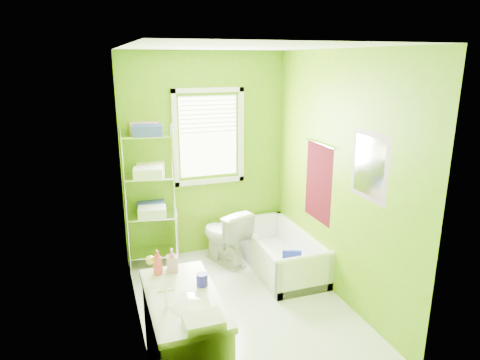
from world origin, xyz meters
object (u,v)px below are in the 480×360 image
object	(u,v)px
bathtub	(279,256)
toilet	(225,235)
vanity	(185,337)
wire_shelf_unit	(151,181)

from	to	relation	value
bathtub	toilet	xyz separation A→B (m)	(-0.59, 0.37, 0.21)
toilet	vanity	distance (m)	2.13
bathtub	toilet	size ratio (longest dim) A/B	2.01
toilet	vanity	xyz separation A→B (m)	(-0.92, -1.92, 0.05)
wire_shelf_unit	vanity	bearing A→B (deg)	-92.06
toilet	vanity	bearing A→B (deg)	45.32
bathtub	toilet	bearing A→B (deg)	147.79
bathtub	wire_shelf_unit	world-z (taller)	wire_shelf_unit
bathtub	vanity	bearing A→B (deg)	-134.31
bathtub	vanity	size ratio (longest dim) A/B	1.40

